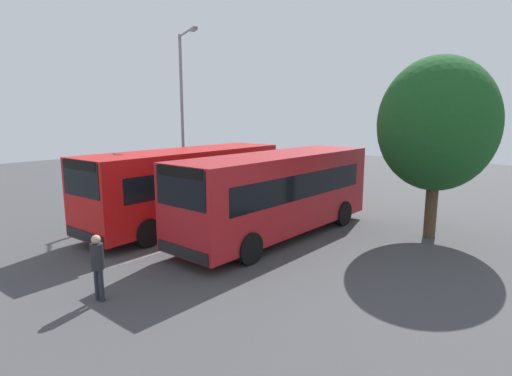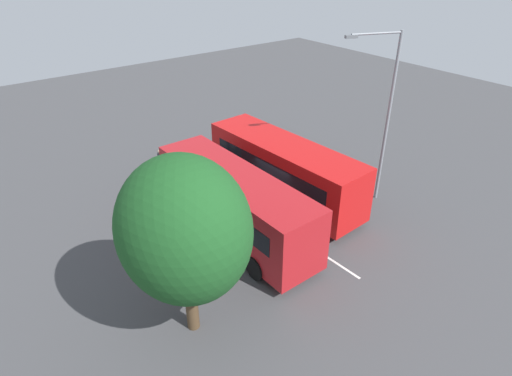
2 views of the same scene
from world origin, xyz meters
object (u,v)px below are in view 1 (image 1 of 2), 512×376
object	(u,v)px
depot_tree	(438,124)
street_lamp	(183,108)
bus_center_left	(277,191)
pedestrian	(98,262)
bus_far_left	(187,184)

from	to	relation	value
depot_tree	street_lamp	bearing A→B (deg)	-81.09
bus_center_left	pedestrian	distance (m)	7.39
pedestrian	street_lamp	world-z (taller)	street_lamp
bus_far_left	depot_tree	distance (m)	10.10
bus_center_left	street_lamp	size ratio (longest dim) A/B	1.09
bus_center_left	street_lamp	world-z (taller)	street_lamp
bus_far_left	bus_center_left	size ratio (longest dim) A/B	1.01
pedestrian	depot_tree	world-z (taller)	depot_tree
bus_far_left	street_lamp	xyz separation A→B (m)	(-2.97, -3.75, 3.23)
street_lamp	depot_tree	world-z (taller)	street_lamp
bus_far_left	pedestrian	size ratio (longest dim) A/B	5.55
pedestrian	street_lamp	distance (m)	12.69
pedestrian	street_lamp	bearing A→B (deg)	30.69
bus_far_left	street_lamp	distance (m)	5.77
bus_far_left	bus_center_left	bearing A→B (deg)	103.03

